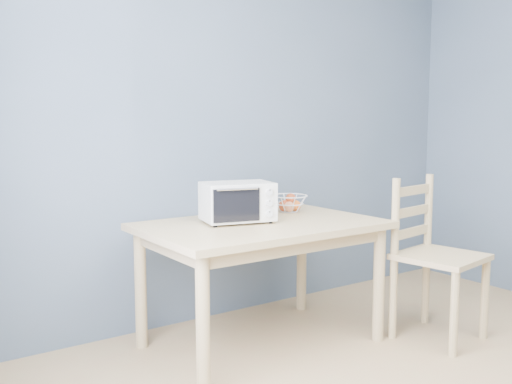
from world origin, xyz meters
TOP-DOWN VIEW (x-y plane):
  - dining_table at (-0.29, 1.63)m, footprint 1.40×0.90m
  - toaster_oven at (-0.42, 1.72)m, footprint 0.46×0.37m
  - fruit_basket at (0.09, 1.85)m, footprint 0.33×0.33m
  - dining_chair at (0.66, 1.12)m, footprint 0.54×0.54m

SIDE VIEW (x-z plane):
  - dining_chair at x=0.66m, z-range -0.01..1.00m
  - dining_table at x=-0.29m, z-range 0.27..1.02m
  - fruit_basket at x=0.09m, z-range 0.75..0.87m
  - toaster_oven at x=-0.42m, z-range 0.76..1.00m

